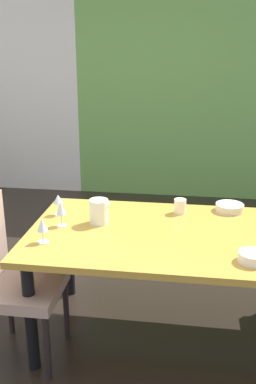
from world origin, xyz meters
TOP-DOWN VIEW (x-y plane):
  - ground_plane at (0.00, 0.00)m, footprint 5.27×5.48m
  - back_panel_interior at (-1.67, 2.69)m, footprint 1.94×0.10m
  - garden_window_panel at (0.97, 2.69)m, footprint 3.33×0.10m
  - dining_table at (0.68, -0.16)m, footprint 1.91×1.01m
  - chair_left_near at (-0.33, -0.46)m, footprint 0.45×0.44m
  - wine_glass_near_window at (-0.17, 0.03)m, footprint 0.07×0.07m
  - wine_glass_front at (-0.13, -0.40)m, footprint 0.07×0.07m
  - wine_glass_east at (-0.09, -0.15)m, footprint 0.06×0.06m
  - serving_bowl_corner at (1.03, -0.47)m, footprint 0.15×0.15m
  - serving_bowl_west at (0.97, 0.26)m, footprint 0.19×0.19m
  - cup_rear at (0.63, 0.17)m, footprint 0.08×0.08m
  - pitcher_near_shelf at (0.13, -0.08)m, footprint 0.14×0.12m

SIDE VIEW (x-z plane):
  - ground_plane at x=0.00m, z-range -0.02..0.00m
  - chair_left_near at x=-0.33m, z-range 0.05..1.05m
  - dining_table at x=0.68m, z-range 0.29..1.03m
  - serving_bowl_west at x=0.97m, z-range 0.74..0.79m
  - serving_bowl_corner at x=1.03m, z-range 0.74..0.79m
  - cup_rear at x=0.63m, z-range 0.74..0.84m
  - pitcher_near_shelf at x=0.13m, z-range 0.74..0.90m
  - wine_glass_front at x=-0.13m, z-range 0.77..0.91m
  - wine_glass_near_window at x=-0.17m, z-range 0.77..0.91m
  - wine_glass_east at x=-0.09m, z-range 0.77..0.94m
  - back_panel_interior at x=-1.67m, z-range 0.00..2.73m
  - garden_window_panel at x=0.97m, z-range 0.00..2.73m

